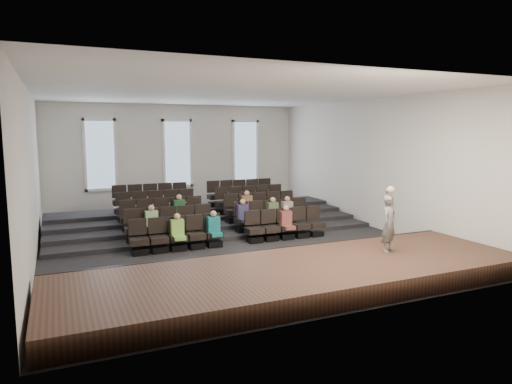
{
  "coord_description": "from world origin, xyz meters",
  "views": [
    {
      "loc": [
        -5.31,
        -14.47,
        3.74
      ],
      "look_at": [
        1.26,
        0.5,
        1.56
      ],
      "focal_mm": 32.0,
      "sensor_mm": 36.0,
      "label": 1
    }
  ],
  "objects": [
    {
      "name": "ground",
      "position": [
        0.0,
        0.0,
        0.0
      ],
      "size": [
        14.0,
        14.0,
        0.0
      ],
      "primitive_type": "plane",
      "color": "black",
      "rests_on": "ground"
    },
    {
      "name": "ceiling",
      "position": [
        0.0,
        0.0,
        5.01
      ],
      "size": [
        12.0,
        14.0,
        0.02
      ],
      "primitive_type": "cube",
      "color": "white",
      "rests_on": "ground"
    },
    {
      "name": "wall_back",
      "position": [
        0.0,
        7.02,
        2.5
      ],
      "size": [
        12.0,
        0.04,
        5.0
      ],
      "primitive_type": "cube",
      "color": "silver",
      "rests_on": "ground"
    },
    {
      "name": "wall_front",
      "position": [
        0.0,
        -7.02,
        2.5
      ],
      "size": [
        12.0,
        0.04,
        5.0
      ],
      "primitive_type": "cube",
      "color": "silver",
      "rests_on": "ground"
    },
    {
      "name": "wall_left",
      "position": [
        -6.02,
        0.0,
        2.5
      ],
      "size": [
        0.04,
        14.0,
        5.0
      ],
      "primitive_type": "cube",
      "color": "silver",
      "rests_on": "ground"
    },
    {
      "name": "wall_right",
      "position": [
        6.02,
        0.0,
        2.5
      ],
      "size": [
        0.04,
        14.0,
        5.0
      ],
      "primitive_type": "cube",
      "color": "silver",
      "rests_on": "ground"
    },
    {
      "name": "stage",
      "position": [
        0.0,
        -5.1,
        0.25
      ],
      "size": [
        11.8,
        3.6,
        0.5
      ],
      "primitive_type": "cube",
      "color": "#482B1F",
      "rests_on": "ground"
    },
    {
      "name": "stage_lip",
      "position": [
        0.0,
        -3.33,
        0.25
      ],
      "size": [
        11.8,
        0.06,
        0.52
      ],
      "primitive_type": "cube",
      "color": "black",
      "rests_on": "ground"
    },
    {
      "name": "risers",
      "position": [
        0.0,
        3.17,
        0.2
      ],
      "size": [
        11.8,
        4.8,
        0.6
      ],
      "color": "black",
      "rests_on": "ground"
    },
    {
      "name": "seating_rows",
      "position": [
        -0.0,
        1.54,
        0.68
      ],
      "size": [
        6.8,
        4.7,
        1.67
      ],
      "color": "black",
      "rests_on": "ground"
    },
    {
      "name": "windows",
      "position": [
        0.0,
        6.95,
        2.7
      ],
      "size": [
        8.44,
        0.1,
        3.24
      ],
      "color": "white",
      "rests_on": "wall_back"
    },
    {
      "name": "audience",
      "position": [
        0.21,
        0.34,
        0.81
      ],
      "size": [
        5.45,
        2.64,
        1.1
      ],
      "color": "#80BB4A",
      "rests_on": "seating_rows"
    },
    {
      "name": "speaker",
      "position": [
        2.83,
        -4.87,
        1.27
      ],
      "size": [
        0.66,
        0.56,
        1.55
      ],
      "primitive_type": "imported",
      "rotation": [
        0.0,
        0.0,
        0.39
      ],
      "color": "#64615F",
      "rests_on": "stage"
    },
    {
      "name": "mic_stand",
      "position": [
        3.47,
        -3.98,
        0.95
      ],
      "size": [
        0.26,
        0.26,
        1.53
      ],
      "color": "black",
      "rests_on": "stage"
    }
  ]
}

